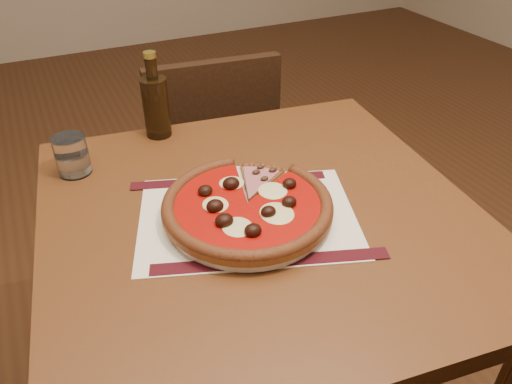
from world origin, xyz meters
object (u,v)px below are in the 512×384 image
(chair_far, at_px, (210,156))
(pizza, at_px, (247,204))
(water_glass, at_px, (72,155))
(plate, at_px, (248,213))
(bottle, at_px, (156,104))
(table, at_px, (260,251))

(chair_far, relative_size, pizza, 2.67)
(water_glass, bearing_deg, chair_far, 41.41)
(plate, bearing_deg, bottle, 98.25)
(chair_far, relative_size, plate, 2.82)
(pizza, bearing_deg, chair_far, 75.83)
(chair_far, height_order, plate, chair_far)
(table, xyz_separation_m, pizza, (-0.03, -0.01, 0.13))
(plate, xyz_separation_m, pizza, (-0.00, -0.00, 0.02))
(plate, distance_m, bottle, 0.39)
(pizza, relative_size, water_glass, 3.76)
(table, relative_size, chair_far, 1.07)
(plate, xyz_separation_m, bottle, (-0.06, 0.38, 0.07))
(chair_far, bearing_deg, bottle, 58.51)
(pizza, relative_size, bottle, 1.55)
(table, height_order, plate, plate)
(water_glass, bearing_deg, table, -44.54)
(pizza, distance_m, water_glass, 0.39)
(table, relative_size, bottle, 4.45)
(bottle, bearing_deg, table, -77.01)
(bottle, bearing_deg, plate, -81.75)
(chair_far, bearing_deg, water_glass, 47.37)
(table, xyz_separation_m, water_glass, (-0.29, 0.29, 0.14))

